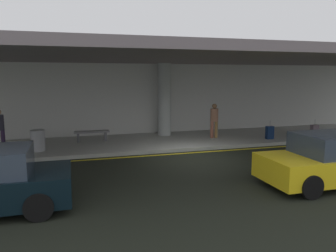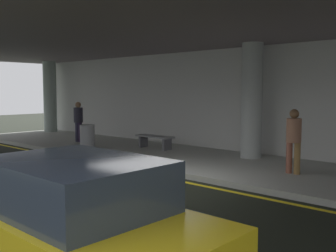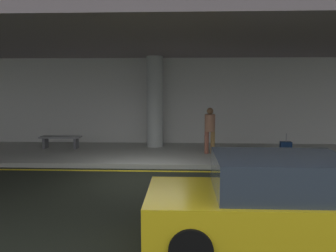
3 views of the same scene
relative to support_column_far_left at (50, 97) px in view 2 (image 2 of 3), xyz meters
The scene contains 12 objects.
ground_plane 12.91m from the support_column_far_left, 19.85° to the right, with size 60.00×60.00×0.00m, color black.
sidewalk 12.21m from the support_column_far_left, ahead, with size 26.00×4.20×0.15m, color #9B9D96.
lane_stripe_yellow 12.69m from the support_column_far_left, 16.76° to the right, with size 26.00×0.14×0.01m, color yellow.
support_column_far_left is the anchor object (origin of this frame).
support_column_left_mid 12.00m from the support_column_far_left, ahead, with size 0.67×0.67×3.65m, color #949997.
ceiling_overhang 12.28m from the support_column_far_left, ahead, with size 28.00×13.20×0.30m, color slate.
terminal_back_wall 12.04m from the support_column_far_left, ahead, with size 26.00×0.30×3.80m, color #B3B5AF.
car_yellow_taxi 16.99m from the support_column_far_left, 30.21° to the right, with size 4.10×1.92×1.50m.
traveler_with_luggage 14.22m from the support_column_far_left, ahead, with size 0.38×0.38×1.68m.
person_waiting_for_ride 4.88m from the support_column_far_left, 17.47° to the right, with size 0.38×0.38×1.68m.
bench_metal 8.46m from the support_column_far_left, ahead, with size 1.60×0.50×0.48m.
trash_bin_steel 6.58m from the support_column_far_left, 18.92° to the right, with size 0.56×0.56×0.85m, color gray.
Camera 2 is at (6.71, -6.88, 2.31)m, focal length 42.92 mm.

